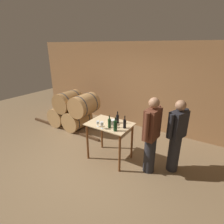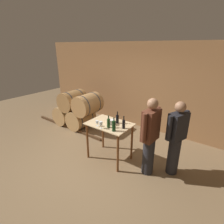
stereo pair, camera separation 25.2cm
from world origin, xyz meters
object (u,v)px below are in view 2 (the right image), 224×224
at_px(wine_bottle_right, 124,124).
at_px(wine_glass_near_center, 101,123).
at_px(ice_bucket, 111,122).
at_px(person_visitor_with_scarf, 176,138).
at_px(wine_bottle_center, 114,126).
at_px(wine_bottle_far_left, 109,123).
at_px(wine_glass_near_left, 97,122).
at_px(person_host, 150,136).
at_px(wine_bottle_left, 117,119).

height_order(wine_bottle_right, wine_glass_near_center, wine_bottle_right).
bearing_deg(ice_bucket, person_visitor_with_scarf, 17.15).
xyz_separation_m(wine_bottle_center, ice_bucket, (-0.23, 0.22, -0.06)).
relative_size(wine_bottle_far_left, wine_glass_near_center, 1.77).
distance_m(wine_glass_near_left, person_host, 1.16).
relative_size(wine_bottle_far_left, wine_bottle_left, 0.99).
bearing_deg(person_host, wine_bottle_right, -171.19).
xyz_separation_m(wine_bottle_center, wine_bottle_right, (0.10, 0.22, -0.01)).
bearing_deg(wine_glass_near_left, person_visitor_with_scarf, 23.03).
relative_size(wine_glass_near_left, person_visitor_with_scarf, 0.08).
distance_m(wine_bottle_center, wine_bottle_right, 0.24).
height_order(wine_bottle_left, person_visitor_with_scarf, person_visitor_with_scarf).
distance_m(wine_bottle_far_left, wine_bottle_center, 0.20).
bearing_deg(wine_bottle_right, wine_glass_near_left, -155.56).
distance_m(wine_bottle_far_left, wine_bottle_left, 0.29).
xyz_separation_m(wine_glass_near_center, person_visitor_with_scarf, (1.39, 0.69, -0.19)).
height_order(wine_bottle_left, ice_bucket, wine_bottle_left).
xyz_separation_m(wine_bottle_far_left, wine_bottle_right, (0.29, 0.15, 0.00)).
height_order(wine_bottle_left, person_host, person_host).
distance_m(wine_bottle_center, wine_glass_near_center, 0.30).
bearing_deg(wine_bottle_right, ice_bucket, 179.88).
relative_size(wine_bottle_left, wine_bottle_right, 0.99).
distance_m(wine_bottle_far_left, wine_glass_near_center, 0.17).
xyz_separation_m(wine_bottle_right, ice_bucket, (-0.32, 0.00, -0.05)).
bearing_deg(wine_glass_near_left, wine_bottle_right, 24.44).
bearing_deg(wine_glass_near_center, wine_glass_near_left, 163.41).
bearing_deg(ice_bucket, wine_glass_near_left, -130.70).
bearing_deg(wine_glass_near_left, person_host, 16.67).
xyz_separation_m(wine_bottle_center, wine_glass_near_center, (-0.29, -0.06, -0.00)).
bearing_deg(person_host, ice_bucket, -174.39).
height_order(wine_bottle_far_left, wine_glass_near_center, wine_bottle_far_left).
height_order(ice_bucket, person_host, person_host).
bearing_deg(ice_bucket, wine_bottle_far_left, -76.79).
bearing_deg(wine_glass_near_left, wine_bottle_left, 55.12).
xyz_separation_m(wine_bottle_far_left, ice_bucket, (-0.04, 0.15, -0.05)).
bearing_deg(ice_bucket, wine_bottle_right, -0.12).
distance_m(wine_bottle_center, wine_glass_near_left, 0.43).
height_order(wine_bottle_center, person_visitor_with_scarf, person_visitor_with_scarf).
xyz_separation_m(wine_bottle_far_left, wine_bottle_left, (0.03, 0.29, 0.00)).
distance_m(wine_bottle_right, ice_bucket, 0.33).
bearing_deg(wine_bottle_far_left, wine_glass_near_left, -159.31).
relative_size(wine_bottle_center, person_visitor_with_scarf, 0.19).
relative_size(wine_bottle_right, wine_glass_near_center, 1.81).
distance_m(wine_bottle_center, ice_bucket, 0.32).
height_order(ice_bucket, person_visitor_with_scarf, person_visitor_with_scarf).
xyz_separation_m(wine_glass_near_left, wine_glass_near_center, (0.14, -0.04, 0.02)).
relative_size(person_host, person_visitor_with_scarf, 1.04).
bearing_deg(wine_glass_near_center, wine_bottle_left, 73.26).
height_order(wine_bottle_right, wine_glass_near_left, wine_bottle_right).
height_order(wine_bottle_far_left, person_host, person_host).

